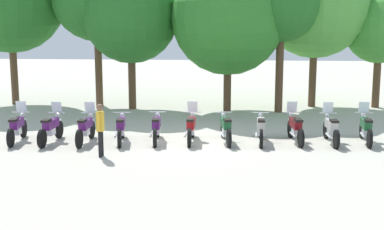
% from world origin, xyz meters
% --- Properties ---
extents(ground_plane, '(80.00, 80.00, 0.00)m').
position_xyz_m(ground_plane, '(0.00, 0.00, 0.00)').
color(ground_plane, '#BCB7A8').
extents(motorcycle_0, '(0.62, 2.19, 1.37)m').
position_xyz_m(motorcycle_0, '(-6.09, -0.36, 0.52)').
color(motorcycle_0, black).
rests_on(motorcycle_0, ground_plane).
extents(motorcycle_1, '(0.62, 2.19, 1.37)m').
position_xyz_m(motorcycle_1, '(-4.87, -0.38, 0.52)').
color(motorcycle_1, black).
rests_on(motorcycle_1, ground_plane).
extents(motorcycle_2, '(0.62, 2.19, 1.37)m').
position_xyz_m(motorcycle_2, '(-3.65, -0.30, 0.52)').
color(motorcycle_2, black).
rests_on(motorcycle_2, ground_plane).
extents(motorcycle_3, '(0.62, 2.18, 0.99)m').
position_xyz_m(motorcycle_3, '(-2.44, -0.13, 0.50)').
color(motorcycle_3, black).
rests_on(motorcycle_3, ground_plane).
extents(motorcycle_4, '(0.62, 2.19, 0.99)m').
position_xyz_m(motorcycle_4, '(-1.22, 0.07, 0.50)').
color(motorcycle_4, black).
rests_on(motorcycle_4, ground_plane).
extents(motorcycle_5, '(0.62, 2.19, 1.37)m').
position_xyz_m(motorcycle_5, '(-0.00, 0.18, 0.52)').
color(motorcycle_5, black).
rests_on(motorcycle_5, ground_plane).
extents(motorcycle_6, '(0.62, 2.18, 0.99)m').
position_xyz_m(motorcycle_6, '(1.21, 0.22, 0.50)').
color(motorcycle_6, black).
rests_on(motorcycle_6, ground_plane).
extents(motorcycle_7, '(0.62, 2.19, 0.99)m').
position_xyz_m(motorcycle_7, '(2.43, 0.25, 0.50)').
color(motorcycle_7, black).
rests_on(motorcycle_7, ground_plane).
extents(motorcycle_8, '(0.62, 2.19, 1.37)m').
position_xyz_m(motorcycle_8, '(3.64, 0.42, 0.52)').
color(motorcycle_8, black).
rests_on(motorcycle_8, ground_plane).
extents(motorcycle_9, '(0.62, 2.19, 1.37)m').
position_xyz_m(motorcycle_9, '(4.86, 0.36, 0.52)').
color(motorcycle_9, black).
rests_on(motorcycle_9, ground_plane).
extents(motorcycle_10, '(0.62, 2.19, 1.37)m').
position_xyz_m(motorcycle_10, '(6.08, 0.53, 0.52)').
color(motorcycle_10, black).
rests_on(motorcycle_10, ground_plane).
extents(person_0, '(0.24, 0.40, 1.68)m').
position_xyz_m(person_0, '(-2.65, -2.13, 0.98)').
color(person_0, black).
rests_on(person_0, ground_plane).
extents(tree_2, '(4.52, 4.52, 6.72)m').
position_xyz_m(tree_2, '(-3.45, 7.09, 4.45)').
color(tree_2, brown).
rests_on(tree_2, ground_plane).
extents(tree_3, '(5.27, 5.27, 6.99)m').
position_xyz_m(tree_3, '(1.14, 6.81, 4.35)').
color(tree_3, brown).
rests_on(tree_3, ground_plane).
extents(tree_4, '(3.60, 3.60, 6.84)m').
position_xyz_m(tree_4, '(3.55, 6.70, 5.00)').
color(tree_4, brown).
rests_on(tree_4, ground_plane).
extents(tree_5, '(5.15, 5.15, 7.55)m').
position_xyz_m(tree_5, '(5.33, 8.51, 4.97)').
color(tree_5, brown).
rests_on(tree_5, ground_plane).
extents(tree_6, '(3.38, 3.38, 5.55)m').
position_xyz_m(tree_6, '(8.43, 8.52, 3.84)').
color(tree_6, brown).
rests_on(tree_6, ground_plane).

